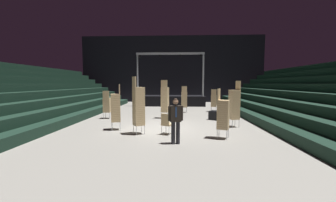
{
  "coord_description": "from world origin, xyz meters",
  "views": [
    {
      "loc": [
        0.73,
        -10.4,
        2.26
      ],
      "look_at": [
        0.27,
        -0.32,
        1.4
      ],
      "focal_mm": 22.06,
      "sensor_mm": 36.0,
      "label": 1
    }
  ],
  "objects": [
    {
      "name": "chair_stack_front_left",
      "position": [
        -2.26,
        -0.59,
        1.11
      ],
      "size": [
        0.54,
        0.54,
        2.22
      ],
      "rotation": [
        0.0,
        0.0,
        1.85
      ],
      "color": "#B2B5BA",
      "rests_on": "ground_plane"
    },
    {
      "name": "ground_plane",
      "position": [
        0.0,
        0.0,
        -0.05
      ],
      "size": [
        22.0,
        30.0,
        0.1
      ],
      "primitive_type": "cube",
      "color": "gray"
    },
    {
      "name": "bleacher_bank_right",
      "position": [
        8.0,
        1.0,
        1.8
      ],
      "size": [
        6.0,
        24.0,
        3.6
      ],
      "rotation": [
        0.0,
        0.0,
        -1.57
      ],
      "color": "black",
      "rests_on": "ground_plane"
    },
    {
      "name": "man_with_tie",
      "position": [
        0.66,
        -2.83,
        0.97
      ],
      "size": [
        0.57,
        0.29,
        1.72
      ],
      "rotation": [
        0.0,
        0.0,
        3.3
      ],
      "color": "black",
      "rests_on": "ground_plane"
    },
    {
      "name": "chair_stack_rear_centre",
      "position": [
        2.59,
        -1.98,
        1.03
      ],
      "size": [
        0.57,
        0.57,
        2.05
      ],
      "rotation": [
        0.0,
        0.0,
        4.32
      ],
      "color": "#B2B5BA",
      "rests_on": "ground_plane"
    },
    {
      "name": "bleacher_bank_left",
      "position": [
        -8.0,
        1.0,
        1.8
      ],
      "size": [
        6.0,
        24.0,
        3.6
      ],
      "rotation": [
        0.0,
        0.0,
        1.57
      ],
      "color": "black",
      "rests_on": "ground_plane"
    },
    {
      "name": "chair_stack_front_right",
      "position": [
        -1.0,
        -1.38,
        1.28
      ],
      "size": [
        0.6,
        0.6,
        2.56
      ],
      "rotation": [
        0.0,
        0.0,
        5.26
      ],
      "color": "#B2B5BA",
      "rests_on": "ground_plane"
    },
    {
      "name": "chair_stack_rear_right",
      "position": [
        3.63,
        6.19,
        0.9
      ],
      "size": [
        0.52,
        0.52,
        1.79
      ],
      "rotation": [
        0.0,
        0.0,
        6.07
      ],
      "color": "#B2B5BA",
      "rests_on": "ground_plane"
    },
    {
      "name": "equipment_road_case",
      "position": [
        3.19,
        2.44,
        0.27
      ],
      "size": [
        1.08,
        1.0,
        0.55
      ],
      "primitive_type": "cube",
      "rotation": [
        0.0,
        0.0,
        -0.59
      ],
      "color": "black",
      "rests_on": "ground_plane"
    },
    {
      "name": "chair_stack_mid_left",
      "position": [
        3.67,
        0.36,
        1.19
      ],
      "size": [
        0.54,
        0.54,
        2.39
      ],
      "rotation": [
        0.0,
        0.0,
        1.85
      ],
      "color": "#B2B5BA",
      "rests_on": "ground_plane"
    },
    {
      "name": "loose_chair_near_man",
      "position": [
        0.26,
        -1.4,
        0.53
      ],
      "size": [
        0.59,
        0.59,
        0.95
      ],
      "rotation": [
        0.0,
        0.0,
        5.8
      ],
      "color": "#B2B5BA",
      "rests_on": "ground_plane"
    },
    {
      "name": "stage_riser",
      "position": [
        0.0,
        10.93,
        0.6
      ],
      "size": [
        6.92,
        2.71,
        5.25
      ],
      "color": "black",
      "rests_on": "ground_plane"
    },
    {
      "name": "chair_stack_mid_right",
      "position": [
        1.25,
        5.69,
        1.03
      ],
      "size": [
        0.45,
        0.45,
        2.05
      ],
      "rotation": [
        0.0,
        0.0,
        0.01
      ],
      "color": "#B2B5BA",
      "rests_on": "ground_plane"
    },
    {
      "name": "chair_stack_rear_left",
      "position": [
        -0.08,
        2.87,
        1.24
      ],
      "size": [
        0.52,
        0.52,
        2.48
      ],
      "rotation": [
        0.0,
        0.0,
        6.08
      ],
      "color": "#B2B5BA",
      "rests_on": "ground_plane"
    },
    {
      "name": "arena_end_wall",
      "position": [
        0.0,
        15.0,
        4.0
      ],
      "size": [
        22.0,
        0.3,
        8.0
      ],
      "primitive_type": "cube",
      "color": "black",
      "rests_on": "ground_plane"
    },
    {
      "name": "chair_stack_mid_centre",
      "position": [
        -3.8,
        2.62,
        0.9
      ],
      "size": [
        0.44,
        0.44,
        1.79
      ],
      "rotation": [
        0.0,
        0.0,
        6.28
      ],
      "color": "#B2B5BA",
      "rests_on": "ground_plane"
    }
  ]
}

